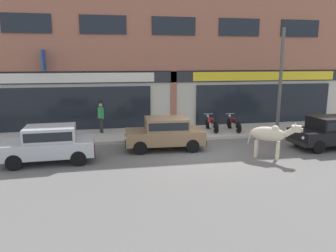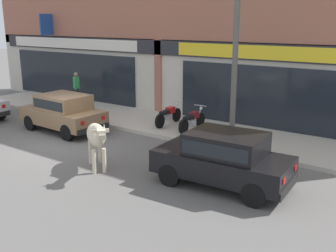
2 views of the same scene
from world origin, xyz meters
name	(u,v)px [view 2 (image 2 of 2)]	position (x,y,z in m)	size (l,w,h in m)	color
ground_plane	(70,142)	(0.00, 0.00, 0.00)	(90.00, 90.00, 0.00)	#605E5B
sidewalk	(137,119)	(0.00, 3.80, 0.07)	(19.00, 3.20, 0.15)	#B7AFA3
shop_building	(161,9)	(0.00, 5.66, 4.70)	(23.00, 1.40, 9.81)	#9E604C
cow	(97,136)	(2.68, -1.28, 1.01)	(1.81, 1.51, 1.61)	beige
car_0	(63,111)	(-1.32, 0.90, 0.81)	(3.68, 1.77, 1.46)	black
car_2	(223,157)	(6.25, -0.30, 0.81)	(3.68, 1.77, 1.46)	black
motorcycle_0	(169,115)	(1.80, 3.61, 0.53)	(0.52, 1.81, 0.88)	black
motorcycle_1	(192,120)	(3.02, 3.44, 0.53)	(0.52, 1.81, 0.88)	black
pedestrian	(77,85)	(-4.20, 4.26, 1.13)	(0.32, 0.45, 1.60)	#2D2D33
utility_pole	(235,64)	(5.13, 2.50, 2.89)	(0.18, 0.18, 5.49)	#595651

